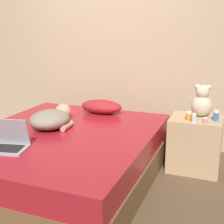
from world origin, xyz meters
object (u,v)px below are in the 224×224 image
object	(u,v)px
bottle_blue	(216,116)
bottle_clear	(194,118)
laptop	(6,142)
teddy_bear	(202,102)
pillow	(101,107)
bottle_orange	(189,116)
bottle_pink	(205,120)
person_lying	(52,118)

from	to	relation	value
bottle_blue	bottle_clear	world-z (taller)	bottle_blue
laptop	teddy_bear	world-z (taller)	teddy_bear
pillow	teddy_bear	xyz separation A→B (m)	(1.15, -0.02, 0.16)
pillow	laptop	bearing A→B (deg)	-102.39
pillow	bottle_clear	xyz separation A→B (m)	(1.11, -0.30, 0.05)
bottle_orange	bottle_blue	bearing A→B (deg)	14.73
bottle_pink	bottle_orange	world-z (taller)	bottle_orange
person_lying	bottle_pink	bearing A→B (deg)	11.43
bottle_orange	person_lying	bearing A→B (deg)	-160.88
laptop	pillow	bearing A→B (deg)	64.58
person_lying	laptop	distance (m)	0.66
pillow	bottle_orange	world-z (taller)	bottle_orange
teddy_bear	bottle_blue	world-z (taller)	teddy_bear
bottle_clear	bottle_orange	xyz separation A→B (m)	(-0.06, 0.08, -0.00)
person_lying	bottle_clear	size ratio (longest dim) A/B	6.78
teddy_bear	bottle_orange	bearing A→B (deg)	-116.14
laptop	teddy_bear	size ratio (longest dim) A/B	1.20
laptop	teddy_bear	xyz separation A→B (m)	(1.44, 1.32, 0.18)
pillow	person_lying	bearing A→B (deg)	-110.94
person_lying	bottle_pink	xyz separation A→B (m)	(1.47, 0.41, 0.03)
teddy_bear	bottle_pink	distance (m)	0.28
bottle_clear	bottle_orange	distance (m)	0.10
person_lying	teddy_bear	xyz separation A→B (m)	(1.40, 0.65, 0.14)
pillow	laptop	world-z (taller)	laptop
pillow	bottle_pink	bearing A→B (deg)	-12.42
person_lying	teddy_bear	world-z (taller)	teddy_bear
pillow	teddy_bear	size ratio (longest dim) A/B	1.49
pillow	bottle_pink	xyz separation A→B (m)	(1.21, -0.27, 0.04)
teddy_bear	bottle_pink	world-z (taller)	teddy_bear
person_lying	bottle_clear	world-z (taller)	same
person_lying	laptop	bearing A→B (deg)	-97.10
bottle_clear	bottle_orange	bearing A→B (deg)	127.32
bottle_orange	bottle_clear	bearing A→B (deg)	-52.68
teddy_bear	bottle_blue	bearing A→B (deg)	-40.19
person_lying	bottle_blue	distance (m)	1.65
person_lying	bottle_blue	size ratio (longest dim) A/B	5.95
bottle_blue	bottle_clear	xyz separation A→B (m)	(-0.20, -0.14, -0.01)
bottle_clear	bottle_orange	size ratio (longest dim) A/B	1.09
pillow	person_lying	size ratio (longest dim) A/B	0.79
person_lying	bottle_blue	world-z (taller)	bottle_blue
person_lying	bottle_pink	distance (m)	1.53
person_lying	bottle_orange	distance (m)	1.38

